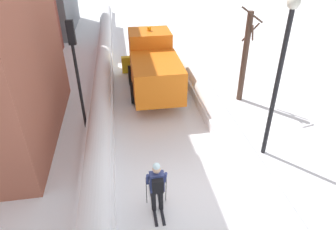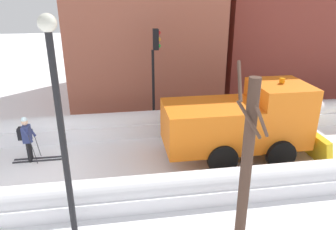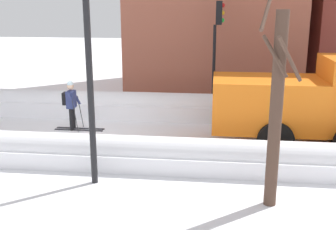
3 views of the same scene
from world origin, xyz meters
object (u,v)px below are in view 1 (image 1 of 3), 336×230
(plow_truck, at_px, (153,66))
(skier, at_px, (157,185))
(traffic_light_pole, at_px, (75,57))
(bare_tree_near, at_px, (245,57))
(street_lamp, at_px, (281,65))

(plow_truck, xyz_separation_m, skier, (-0.89, -8.11, -0.48))
(traffic_light_pole, bearing_deg, bare_tree_near, 9.80)
(skier, height_order, traffic_light_pole, traffic_light_pole)
(plow_truck, xyz_separation_m, traffic_light_pole, (-3.37, -2.94, 1.72))
(street_lamp, bearing_deg, traffic_light_pole, 156.23)
(traffic_light_pole, relative_size, bare_tree_near, 0.98)
(skier, relative_size, street_lamp, 0.32)
(skier, height_order, street_lamp, street_lamp)
(street_lamp, distance_m, bare_tree_near, 4.60)
(skier, relative_size, bare_tree_near, 0.39)
(street_lamp, bearing_deg, plow_truck, 120.59)
(plow_truck, bearing_deg, traffic_light_pole, -138.95)
(traffic_light_pole, distance_m, street_lamp, 7.56)
(plow_truck, distance_m, bare_tree_near, 4.61)
(traffic_light_pole, relative_size, street_lamp, 0.80)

